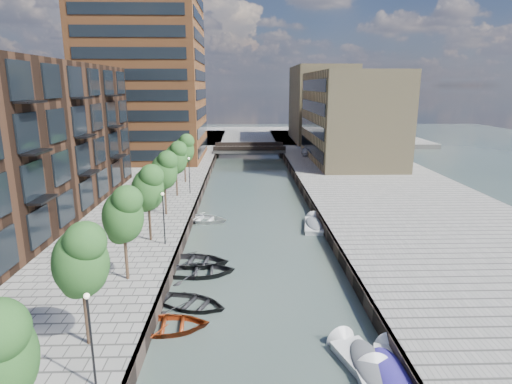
{
  "coord_description": "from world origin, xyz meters",
  "views": [
    {
      "loc": [
        -1.12,
        -7.17,
        12.87
      ],
      "look_at": [
        0.0,
        30.38,
        3.5
      ],
      "focal_mm": 30.0,
      "sensor_mm": 36.0,
      "label": 1
    }
  ],
  "objects_px": {
    "tree_1": "(80,258)",
    "sloop_2": "(168,330)",
    "tree_3": "(148,187)",
    "sloop_0": "(192,307)",
    "motorboat_4": "(314,224)",
    "tree_5": "(175,157)",
    "tree_6": "(184,148)",
    "car": "(306,152)",
    "motorboat_1": "(363,363)",
    "tree_2": "(123,213)",
    "sloop_3": "(202,222)",
    "bridge": "(249,149)",
    "tree_4": "(164,170)",
    "motorboat_3": "(393,374)",
    "sloop_4": "(194,265)",
    "sloop_1": "(200,275)"
  },
  "relations": [
    {
      "from": "tree_1",
      "to": "sloop_2",
      "type": "distance_m",
      "value": 6.76
    },
    {
      "from": "tree_3",
      "to": "sloop_0",
      "type": "bearing_deg",
      "value": -64.46
    },
    {
      "from": "motorboat_4",
      "to": "tree_5",
      "type": "bearing_deg",
      "value": 149.79
    },
    {
      "from": "tree_6",
      "to": "car",
      "type": "height_order",
      "value": "tree_6"
    },
    {
      "from": "motorboat_1",
      "to": "tree_2",
      "type": "bearing_deg",
      "value": 149.07
    },
    {
      "from": "sloop_2",
      "to": "sloop_3",
      "type": "distance_m",
      "value": 18.96
    },
    {
      "from": "bridge",
      "to": "tree_4",
      "type": "xyz_separation_m",
      "value": [
        -8.5,
        -40.0,
        3.92
      ]
    },
    {
      "from": "tree_4",
      "to": "sloop_2",
      "type": "xyz_separation_m",
      "value": [
        3.24,
        -18.35,
        -5.31
      ]
    },
    {
      "from": "tree_1",
      "to": "motorboat_3",
      "type": "xyz_separation_m",
      "value": [
        14.06,
        -1.64,
        -5.1
      ]
    },
    {
      "from": "tree_3",
      "to": "sloop_2",
      "type": "relative_size",
      "value": 1.32
    },
    {
      "from": "tree_5",
      "to": "sloop_2",
      "type": "relative_size",
      "value": 1.32
    },
    {
      "from": "motorboat_3",
      "to": "sloop_4",
      "type": "bearing_deg",
      "value": 128.76
    },
    {
      "from": "bridge",
      "to": "car",
      "type": "height_order",
      "value": "car"
    },
    {
      "from": "tree_4",
      "to": "tree_6",
      "type": "relative_size",
      "value": 1.0
    },
    {
      "from": "tree_4",
      "to": "sloop_1",
      "type": "bearing_deg",
      "value": -69.4
    },
    {
      "from": "tree_2",
      "to": "sloop_1",
      "type": "xyz_separation_m",
      "value": [
        4.29,
        2.57,
        -5.31
      ]
    },
    {
      "from": "tree_6",
      "to": "car",
      "type": "bearing_deg",
      "value": 48.51
    },
    {
      "from": "sloop_4",
      "to": "tree_4",
      "type": "bearing_deg",
      "value": 27.8
    },
    {
      "from": "tree_6",
      "to": "motorboat_4",
      "type": "relative_size",
      "value": 1.19
    },
    {
      "from": "sloop_3",
      "to": "sloop_4",
      "type": "bearing_deg",
      "value": -163.01
    },
    {
      "from": "tree_3",
      "to": "tree_6",
      "type": "bearing_deg",
      "value": 90.0
    },
    {
      "from": "bridge",
      "to": "sloop_3",
      "type": "relative_size",
      "value": 2.59
    },
    {
      "from": "bridge",
      "to": "motorboat_1",
      "type": "height_order",
      "value": "bridge"
    },
    {
      "from": "motorboat_3",
      "to": "sloop_2",
      "type": "bearing_deg",
      "value": 158.4
    },
    {
      "from": "tree_4",
      "to": "car",
      "type": "bearing_deg",
      "value": 62.13
    },
    {
      "from": "tree_5",
      "to": "sloop_0",
      "type": "relative_size",
      "value": 1.38
    },
    {
      "from": "tree_4",
      "to": "tree_6",
      "type": "distance_m",
      "value": 14.0
    },
    {
      "from": "sloop_3",
      "to": "motorboat_1",
      "type": "relative_size",
      "value": 0.99
    },
    {
      "from": "tree_5",
      "to": "tree_6",
      "type": "relative_size",
      "value": 1.0
    },
    {
      "from": "motorboat_4",
      "to": "car",
      "type": "height_order",
      "value": "car"
    },
    {
      "from": "motorboat_3",
      "to": "motorboat_4",
      "type": "xyz_separation_m",
      "value": [
        -0.09,
        21.5,
        -0.02
      ]
    },
    {
      "from": "motorboat_3",
      "to": "bridge",
      "type": "bearing_deg",
      "value": 95.07
    },
    {
      "from": "sloop_2",
      "to": "sloop_3",
      "type": "bearing_deg",
      "value": -4.46
    },
    {
      "from": "motorboat_4",
      "to": "tree_2",
      "type": "bearing_deg",
      "value": -137.35
    },
    {
      "from": "tree_5",
      "to": "motorboat_1",
      "type": "bearing_deg",
      "value": -65.75
    },
    {
      "from": "sloop_3",
      "to": "sloop_4",
      "type": "height_order",
      "value": "sloop_4"
    },
    {
      "from": "sloop_2",
      "to": "tree_3",
      "type": "bearing_deg",
      "value": 11.68
    },
    {
      "from": "bridge",
      "to": "motorboat_3",
      "type": "height_order",
      "value": "bridge"
    },
    {
      "from": "motorboat_3",
      "to": "sloop_1",
      "type": "bearing_deg",
      "value": 131.05
    },
    {
      "from": "tree_2",
      "to": "car",
      "type": "distance_m",
      "value": 52.3
    },
    {
      "from": "sloop_0",
      "to": "sloop_3",
      "type": "height_order",
      "value": "sloop_3"
    },
    {
      "from": "bridge",
      "to": "sloop_3",
      "type": "bearing_deg",
      "value": -97.5
    },
    {
      "from": "sloop_1",
      "to": "car",
      "type": "distance_m",
      "value": 48.38
    },
    {
      "from": "tree_3",
      "to": "tree_4",
      "type": "xyz_separation_m",
      "value": [
        0.0,
        7.0,
        0.0
      ]
    },
    {
      "from": "tree_4",
      "to": "sloop_3",
      "type": "height_order",
      "value": "tree_4"
    },
    {
      "from": "tree_2",
      "to": "car",
      "type": "bearing_deg",
      "value": 69.34
    },
    {
      "from": "sloop_2",
      "to": "tree_6",
      "type": "bearing_deg",
      "value": 1.48
    },
    {
      "from": "tree_2",
      "to": "motorboat_4",
      "type": "relative_size",
      "value": 1.19
    },
    {
      "from": "tree_1",
      "to": "motorboat_1",
      "type": "height_order",
      "value": "tree_1"
    },
    {
      "from": "car",
      "to": "sloop_0",
      "type": "bearing_deg",
      "value": -103.07
    }
  ]
}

